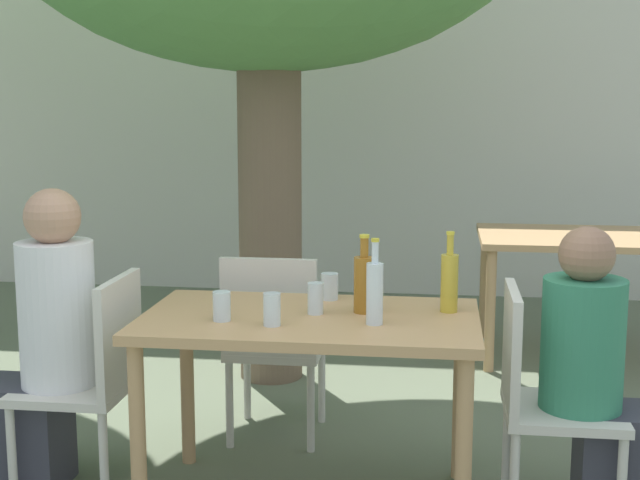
# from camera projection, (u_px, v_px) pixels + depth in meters

# --- Properties ---
(cafe_building_wall) EXTENTS (10.00, 0.08, 2.80)m
(cafe_building_wall) POSITION_uv_depth(u_px,v_px,m) (380.00, 123.00, 7.20)
(cafe_building_wall) COLOR silver
(cafe_building_wall) RESTS_ON ground_plane
(dining_table_front) EXTENTS (1.31, 0.77, 0.77)m
(dining_table_front) POSITION_uv_depth(u_px,v_px,m) (310.00, 341.00, 3.48)
(dining_table_front) COLOR tan
(dining_table_front) RESTS_ON ground_plane
(dining_table_back) EXTENTS (1.36, 0.88, 0.77)m
(dining_table_back) POSITION_uv_depth(u_px,v_px,m) (591.00, 250.00, 5.47)
(dining_table_back) COLOR tan
(dining_table_back) RESTS_ON ground_plane
(patio_chair_0) EXTENTS (0.44, 0.44, 0.90)m
(patio_chair_0) POSITION_uv_depth(u_px,v_px,m) (94.00, 372.00, 3.62)
(patio_chair_0) COLOR beige
(patio_chair_0) RESTS_ON ground_plane
(patio_chair_1) EXTENTS (0.44, 0.44, 0.90)m
(patio_chair_1) POSITION_uv_depth(u_px,v_px,m) (540.00, 391.00, 3.39)
(patio_chair_1) COLOR beige
(patio_chair_1) RESTS_ON ground_plane
(patio_chair_2) EXTENTS (0.44, 0.44, 0.90)m
(patio_chair_2) POSITION_uv_depth(u_px,v_px,m) (273.00, 337.00, 4.14)
(patio_chair_2) COLOR beige
(patio_chair_2) RESTS_ON ground_plane
(person_seated_0) EXTENTS (0.55, 0.31, 1.26)m
(person_seated_0) POSITION_uv_depth(u_px,v_px,m) (39.00, 356.00, 3.64)
(person_seated_0) COLOR #383842
(person_seated_0) RESTS_ON ground_plane
(person_seated_1) EXTENTS (0.55, 0.31, 1.15)m
(person_seated_1) POSITION_uv_depth(u_px,v_px,m) (606.00, 395.00, 3.36)
(person_seated_1) COLOR #383842
(person_seated_1) RESTS_ON ground_plane
(oil_cruet_0) EXTENTS (0.07, 0.07, 0.32)m
(oil_cruet_0) POSITION_uv_depth(u_px,v_px,m) (449.00, 281.00, 3.51)
(oil_cruet_0) COLOR gold
(oil_cruet_0) RESTS_ON dining_table_front
(amber_bottle_1) EXTENTS (0.08, 0.08, 0.31)m
(amber_bottle_1) POSITION_uv_depth(u_px,v_px,m) (364.00, 282.00, 3.50)
(amber_bottle_1) COLOR #9E661E
(amber_bottle_1) RESTS_ON dining_table_front
(water_bottle_2) EXTENTS (0.06, 0.06, 0.33)m
(water_bottle_2) POSITION_uv_depth(u_px,v_px,m) (375.00, 291.00, 3.31)
(water_bottle_2) COLOR silver
(water_bottle_2) RESTS_ON dining_table_front
(drinking_glass_0) EXTENTS (0.07, 0.07, 0.11)m
(drinking_glass_0) POSITION_uv_depth(u_px,v_px,m) (222.00, 306.00, 3.38)
(drinking_glass_0) COLOR silver
(drinking_glass_0) RESTS_ON dining_table_front
(drinking_glass_1) EXTENTS (0.06, 0.06, 0.12)m
(drinking_glass_1) POSITION_uv_depth(u_px,v_px,m) (272.00, 309.00, 3.30)
(drinking_glass_1) COLOR silver
(drinking_glass_1) RESTS_ON dining_table_front
(drinking_glass_2) EXTENTS (0.07, 0.07, 0.11)m
(drinking_glass_2) POSITION_uv_depth(u_px,v_px,m) (330.00, 286.00, 3.73)
(drinking_glass_2) COLOR silver
(drinking_glass_2) RESTS_ON dining_table_front
(drinking_glass_3) EXTENTS (0.06, 0.06, 0.12)m
(drinking_glass_3) POSITION_uv_depth(u_px,v_px,m) (315.00, 298.00, 3.48)
(drinking_glass_3) COLOR silver
(drinking_glass_3) RESTS_ON dining_table_front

